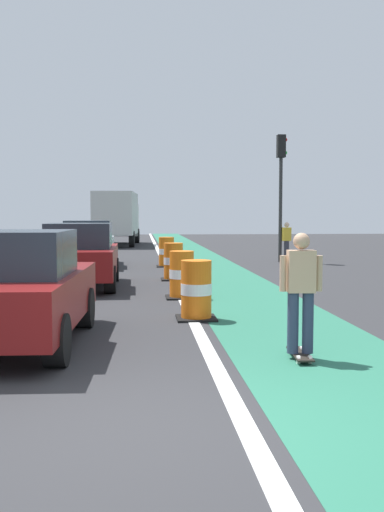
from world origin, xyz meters
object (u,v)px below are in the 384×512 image
object	(u,v)px
delivery_truck_down_block	(117,216)
parked_sedan_third	(88,244)
traffic_barrel_front	(196,291)
skateboarder_on_lane	(301,291)
traffic_light_corner	(281,175)
parked_sedan_nearest	(15,290)
traffic_barrel_far	(166,252)
traffic_barrel_mid	(182,275)
parked_sedan_second	(80,256)
traffic_barrel_back	(173,262)
pedestrian_crossing	(287,241)

from	to	relation	value
delivery_truck_down_block	parked_sedan_third	bearing A→B (deg)	-92.11
parked_sedan_third	delivery_truck_down_block	size ratio (longest dim) A/B	0.54
traffic_barrel_front	skateboarder_on_lane	bearing A→B (deg)	-70.04
traffic_light_corner	parked_sedan_nearest	bearing A→B (deg)	-117.54
parked_sedan_third	traffic_barrel_far	bearing A→B (deg)	-9.71
skateboarder_on_lane	traffic_barrel_mid	bearing A→B (deg)	101.57
parked_sedan_second	traffic_barrel_far	xyz separation A→B (m)	(2.53, 5.87, -0.30)
parked_sedan_nearest	traffic_barrel_back	distance (m)	8.77
skateboarder_on_lane	traffic_light_corner	distance (m)	16.10
parked_sedan_second	delivery_truck_down_block	xyz separation A→B (m)	(0.17, 20.79, 1.01)
traffic_barrel_mid	delivery_truck_down_block	bearing A→B (deg)	95.84
parked_sedan_nearest	parked_sedan_second	size ratio (longest dim) A/B	1.01
parked_sedan_second	pedestrian_crossing	xyz separation A→B (m)	(7.45, 7.48, 0.03)
pedestrian_crossing	traffic_barrel_back	bearing A→B (deg)	-129.69
parked_sedan_nearest	delivery_truck_down_block	distance (m)	27.56
parked_sedan_nearest	traffic_barrel_back	bearing A→B (deg)	71.37
traffic_barrel_back	traffic_light_corner	bearing A→B (deg)	52.24
parked_sedan_third	traffic_barrel_mid	xyz separation A→B (m)	(2.88, -8.51, -0.30)
parked_sedan_second	traffic_light_corner	bearing A→B (deg)	46.47
parked_sedan_nearest	traffic_barrel_far	bearing A→B (deg)	77.53
parked_sedan_third	traffic_barrel_far	xyz separation A→B (m)	(2.89, -0.49, -0.30)
delivery_truck_down_block	traffic_light_corner	xyz separation A→B (m)	(7.05, -13.18, 1.65)
skateboarder_on_lane	delivery_truck_down_block	bearing A→B (deg)	97.00
traffic_barrel_mid	delivery_truck_down_block	size ratio (longest dim) A/B	0.14
parked_sedan_second	skateboarder_on_lane	bearing A→B (deg)	-64.89
traffic_barrel_far	traffic_light_corner	bearing A→B (deg)	20.28
traffic_light_corner	pedestrian_crossing	distance (m)	2.65
traffic_barrel_mid	traffic_barrel_far	world-z (taller)	same
traffic_barrel_mid	parked_sedan_second	bearing A→B (deg)	139.61
skateboarder_on_lane	delivery_truck_down_block	world-z (taller)	delivery_truck_down_block
traffic_barrel_front	traffic_barrel_back	distance (m)	6.41
parked_sedan_third	traffic_light_corner	world-z (taller)	traffic_light_corner
parked_sedan_third	parked_sedan_second	bearing A→B (deg)	-86.79
traffic_barrel_front	traffic_light_corner	bearing A→B (deg)	69.60
skateboarder_on_lane	delivery_truck_down_block	xyz separation A→B (m)	(-3.52, 28.67, 0.94)
traffic_barrel_far	pedestrian_crossing	bearing A→B (deg)	18.06
parked_sedan_second	traffic_light_corner	world-z (taller)	traffic_light_corner
parked_sedan_third	traffic_barrel_front	bearing A→B (deg)	-75.26
skateboarder_on_lane	traffic_light_corner	xyz separation A→B (m)	(3.53, 15.49, 2.59)
skateboarder_on_lane	traffic_barrel_back	size ratio (longest dim) A/B	1.55
parked_sedan_second	delivery_truck_down_block	size ratio (longest dim) A/B	0.53
traffic_barrel_far	parked_sedan_nearest	bearing A→B (deg)	-102.47
skateboarder_on_lane	traffic_barrel_far	distance (m)	13.81
traffic_barrel_far	pedestrian_crossing	xyz separation A→B (m)	(4.92, 1.60, 0.33)
traffic_barrel_back	skateboarder_on_lane	bearing A→B (deg)	-83.03
parked_sedan_nearest	pedestrian_crossing	distance (m)	16.18
parked_sedan_second	traffic_barrel_back	world-z (taller)	parked_sedan_second
traffic_barrel_back	delivery_truck_down_block	world-z (taller)	delivery_truck_down_block
parked_sedan_third	traffic_barrel_mid	size ratio (longest dim) A/B	3.81
parked_sedan_third	traffic_barrel_back	size ratio (longest dim) A/B	3.81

